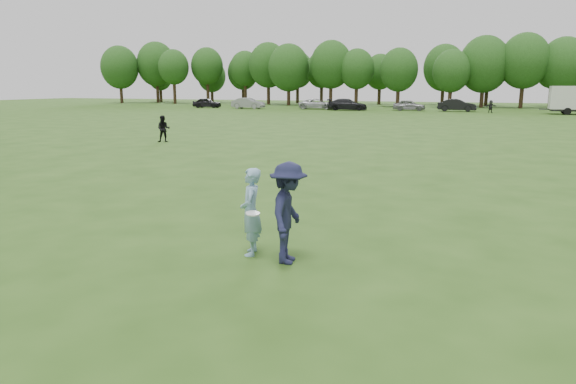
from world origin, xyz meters
The scene contains 13 objects.
ground centered at (0.00, 0.00, 0.00)m, with size 200.00×200.00×0.00m, color #284914.
thrower centered at (-0.66, 0.50, 0.85)m, with size 0.62×0.41×1.71m, color #82ACC9.
defender centered at (0.18, 0.32, 0.95)m, with size 1.23×0.70×1.90m, color #1B1D3B.
player_far_a centered at (-14.00, 17.19, 0.77)m, with size 0.75×0.59×1.55m, color black.
player_far_d centered at (4.04, 59.06, 0.76)m, with size 1.42×0.45×1.53m, color #252525.
car_a centered at (-35.26, 59.61, 0.72)m, with size 1.69×4.20×1.43m, color black.
car_b centered at (-28.12, 58.75, 0.77)m, with size 1.63×4.68×1.54m, color gray.
car_c centered at (-18.54, 60.94, 0.71)m, with size 2.35×5.09×1.41m, color #BBBBC0.
car_d centered at (-13.77, 59.20, 0.76)m, with size 2.13×5.25×1.52m, color black.
car_e centered at (-5.91, 61.04, 0.71)m, with size 1.67×4.15×1.41m, color gray.
car_f centered at (0.06, 61.06, 0.78)m, with size 1.66×4.75×1.57m, color black.
disc_in_play centered at (-0.47, 0.18, 0.92)m, with size 0.30×0.30×0.07m.
treeline centered at (2.81, 76.90, 6.26)m, with size 130.35×18.39×11.74m.
Camera 1 is at (3.43, -8.24, 3.25)m, focal length 32.00 mm.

